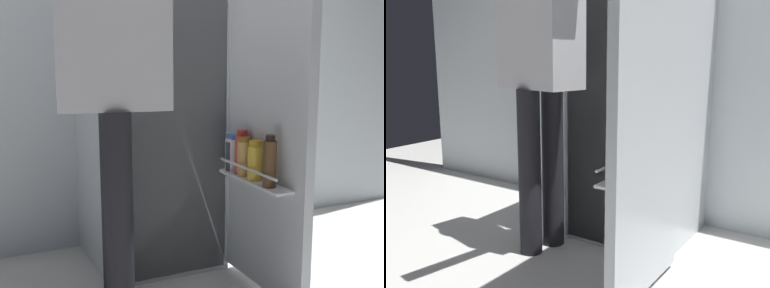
# 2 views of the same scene
# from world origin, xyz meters

# --- Properties ---
(kitchen_wall) EXTENTS (4.40, 0.10, 2.46)m
(kitchen_wall) POSITION_xyz_m (0.00, 0.94, 1.23)
(kitchen_wall) COLOR silver
(kitchen_wall) RESTS_ON ground_plane
(refrigerator) EXTENTS (0.68, 1.26, 1.80)m
(refrigerator) POSITION_xyz_m (0.02, 0.52, 0.90)
(refrigerator) COLOR silver
(refrigerator) RESTS_ON ground_plane
(person) EXTENTS (0.59, 0.84, 1.78)m
(person) POSITION_xyz_m (-0.33, 0.06, 1.09)
(person) COLOR black
(person) RESTS_ON ground_plane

